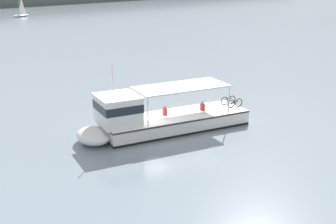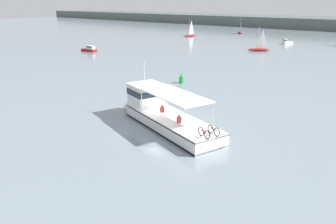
# 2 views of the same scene
# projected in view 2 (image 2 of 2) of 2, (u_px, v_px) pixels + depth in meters

# --- Properties ---
(ground_plane) EXTENTS (400.00, 400.00, 0.00)m
(ground_plane) POSITION_uv_depth(u_px,v_px,m) (157.00, 122.00, 30.05)
(ground_plane) COLOR gray
(ferry_main) EXTENTS (13.06, 6.52, 5.32)m
(ferry_main) POSITION_uv_depth(u_px,v_px,m) (162.00, 113.00, 29.42)
(ferry_main) COLOR white
(ferry_main) RESTS_ON ground
(sailboat_horizon_east) EXTENTS (4.57, 4.16, 5.40)m
(sailboat_horizon_east) POSITION_uv_depth(u_px,v_px,m) (259.00, 48.00, 73.28)
(sailboat_horizon_east) COLOR maroon
(sailboat_horizon_east) RESTS_ON ground
(motorboat_horizon_west) EXTENTS (3.77, 1.89, 1.26)m
(motorboat_horizon_west) POSITION_uv_depth(u_px,v_px,m) (90.00, 49.00, 72.35)
(motorboat_horizon_west) COLOR maroon
(motorboat_horizon_west) RESTS_ON ground
(motorboat_near_starboard) EXTENTS (2.00, 3.79, 1.26)m
(motorboat_near_starboard) POSITION_uv_depth(u_px,v_px,m) (287.00, 42.00, 85.06)
(motorboat_near_starboard) COLOR white
(motorboat_near_starboard) RESTS_ON ground
(sailboat_far_right) EXTENTS (2.05, 4.95, 5.40)m
(sailboat_far_right) POSITION_uv_depth(u_px,v_px,m) (190.00, 35.00, 103.86)
(sailboat_far_right) COLOR maroon
(sailboat_far_right) RESTS_ON ground
(sailboat_near_port) EXTENTS (3.69, 4.83, 5.40)m
(sailboat_near_port) POSITION_uv_depth(u_px,v_px,m) (240.00, 32.00, 113.35)
(sailboat_near_port) COLOR maroon
(sailboat_near_port) RESTS_ON ground
(channel_buoy) EXTENTS (0.70, 0.70, 1.40)m
(channel_buoy) POSITION_uv_depth(u_px,v_px,m) (182.00, 79.00, 44.41)
(channel_buoy) COLOR green
(channel_buoy) RESTS_ON ground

